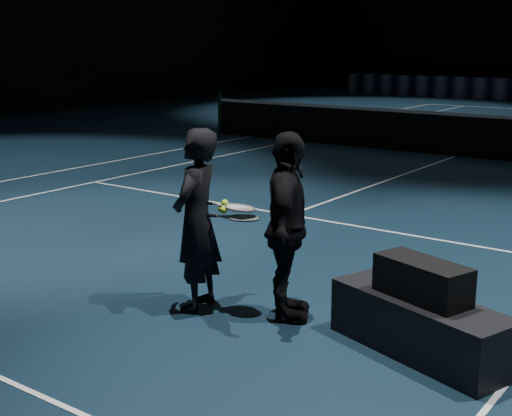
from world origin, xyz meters
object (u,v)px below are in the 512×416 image
at_px(racket_lower, 244,218).
at_px(racket_upper, 240,208).
at_px(tennis_balls, 223,207).
at_px(racket_bag, 422,280).
at_px(player_b, 287,227).
at_px(player_bench, 420,326).
at_px(player_a, 197,220).

relative_size(racket_lower, racket_upper, 1.00).
distance_m(racket_upper, tennis_balls, 0.15).
xyz_separation_m(racket_bag, player_b, (-1.27, -0.00, 0.23)).
height_order(player_bench, racket_lower, racket_lower).
xyz_separation_m(racket_upper, tennis_balls, (-0.13, -0.08, 0.00)).
bearing_deg(racket_upper, player_bench, -19.42).
xyz_separation_m(player_a, racket_lower, (0.43, 0.15, 0.06)).
bearing_deg(player_a, racket_upper, 100.36).
xyz_separation_m(player_bench, player_a, (-2.08, -0.28, 0.61)).
relative_size(player_a, player_b, 1.00).
bearing_deg(player_bench, racket_upper, -157.49).
height_order(racket_bag, racket_lower, racket_lower).
distance_m(racket_bag, racket_upper, 1.75).
xyz_separation_m(player_b, racket_upper, (-0.44, -0.11, 0.14)).
distance_m(racket_bag, racket_lower, 1.68).
distance_m(racket_lower, racket_upper, 0.10).
relative_size(racket_lower, tennis_balls, 5.67).
distance_m(player_a, tennis_balls, 0.29).
relative_size(racket_bag, tennis_balls, 6.43).
relative_size(player_b, tennis_balls, 14.07).
height_order(player_b, tennis_balls, player_b).
height_order(player_a, racket_lower, player_a).
distance_m(player_bench, racket_lower, 1.79).
bearing_deg(tennis_balls, player_a, -159.77).
xyz_separation_m(player_bench, racket_upper, (-1.71, -0.11, 0.75)).
xyz_separation_m(player_a, racket_upper, (0.36, 0.17, 0.14)).
height_order(racket_lower, tennis_balls, tennis_balls).
distance_m(player_a, player_b, 0.85).
bearing_deg(racket_lower, tennis_balls, 178.53).
height_order(player_a, tennis_balls, player_a).
xyz_separation_m(player_a, player_b, (0.80, 0.28, 0.00)).
relative_size(player_b, racket_lower, 2.48).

